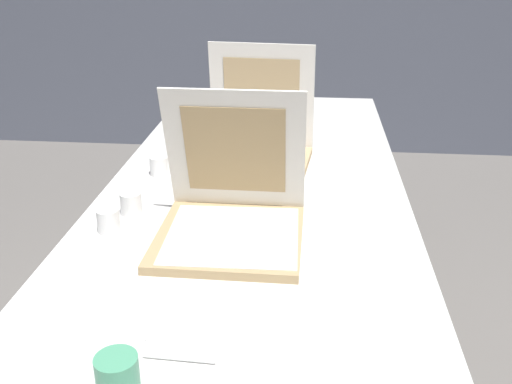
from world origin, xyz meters
TOP-DOWN VIEW (x-y plane):
  - table at (0.00, 0.61)m, footprint 0.89×2.21m
  - pizza_box_front at (-0.03, 0.30)m, footprint 0.36×0.36m
  - pizza_box_middle at (-0.02, 0.81)m, footprint 0.39×0.39m
  - cup_white_near_center at (-0.31, 0.40)m, footprint 0.06×0.06m
  - cup_white_near_left at (-0.34, 0.29)m, footprint 0.06×0.06m
  - cup_white_mid at (-0.31, 0.69)m, footprint 0.06×0.06m
  - cup_white_far at (-0.25, 0.97)m, footprint 0.06×0.06m
  - cup_printed_front at (-0.13, -0.28)m, footprint 0.07×0.07m
  - napkin_pile at (-0.06, -0.11)m, footprint 0.15×0.16m

SIDE VIEW (x-z plane):
  - table at x=0.00m, z-range 0.32..1.05m
  - napkin_pile at x=-0.06m, z-range 0.73..0.74m
  - cup_white_near_center at x=-0.31m, z-range 0.73..0.79m
  - cup_white_near_left at x=-0.34m, z-range 0.73..0.79m
  - cup_white_mid at x=-0.31m, z-range 0.73..0.79m
  - cup_white_far at x=-0.25m, z-range 0.73..0.79m
  - cup_printed_front at x=-0.13m, z-range 0.73..0.81m
  - pizza_box_front at x=-0.03m, z-range 0.60..0.96m
  - pizza_box_middle at x=-0.02m, z-range 0.60..0.97m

